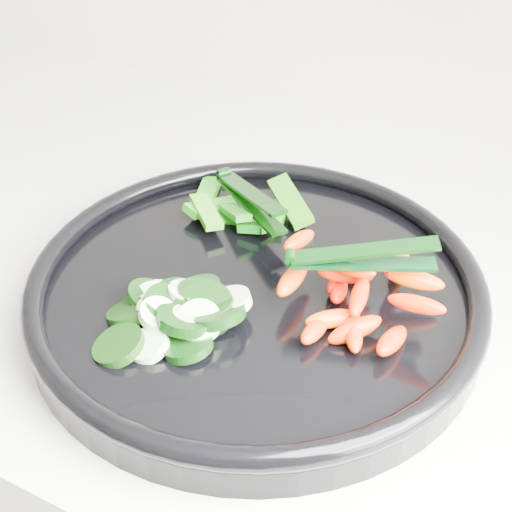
% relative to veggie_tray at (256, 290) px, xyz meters
% --- Properties ---
extents(veggie_tray, '(0.41, 0.41, 0.04)m').
position_rel_veggie_tray_xyz_m(veggie_tray, '(0.00, 0.00, 0.00)').
color(veggie_tray, black).
rests_on(veggie_tray, counter).
extents(cucumber_pile, '(0.12, 0.14, 0.04)m').
position_rel_veggie_tray_xyz_m(cucumber_pile, '(-0.03, -0.06, 0.01)').
color(cucumber_pile, black).
rests_on(cucumber_pile, veggie_tray).
extents(carrot_pile, '(0.14, 0.15, 0.05)m').
position_rel_veggie_tray_xyz_m(carrot_pile, '(0.08, 0.01, 0.02)').
color(carrot_pile, '#EC1E00').
rests_on(carrot_pile, veggie_tray).
extents(pepper_pile, '(0.13, 0.11, 0.04)m').
position_rel_veggie_tray_xyz_m(pepper_pile, '(-0.05, 0.09, 0.01)').
color(pepper_pile, '#0B6409').
rests_on(pepper_pile, veggie_tray).
extents(tong_carrot, '(0.11, 0.06, 0.02)m').
position_rel_veggie_tray_xyz_m(tong_carrot, '(0.08, 0.01, 0.05)').
color(tong_carrot, black).
rests_on(tong_carrot, carrot_pile).
extents(tong_pepper, '(0.10, 0.08, 0.02)m').
position_rel_veggie_tray_xyz_m(tong_pepper, '(-0.05, 0.08, 0.03)').
color(tong_pepper, black).
rests_on(tong_pepper, pepper_pile).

